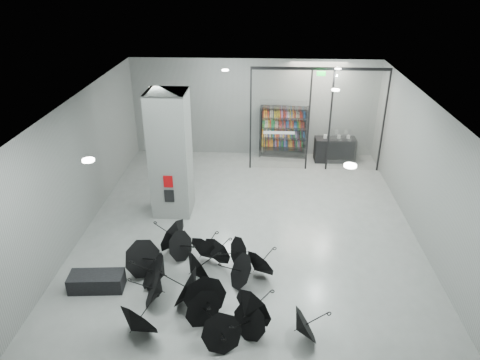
{
  "coord_description": "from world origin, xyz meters",
  "views": [
    {
      "loc": [
        0.32,
        -10.71,
        7.42
      ],
      "look_at": [
        -0.3,
        1.5,
        1.4
      ],
      "focal_mm": 33.37,
      "sensor_mm": 36.0,
      "label": 1
    }
  ],
  "objects_px": {
    "bench": "(97,281)",
    "column": "(171,154)",
    "bookshelf": "(283,132)",
    "umbrella_cluster": "(200,284)",
    "shop_counter": "(335,150)"
  },
  "relations": [
    {
      "from": "bench",
      "to": "column",
      "type": "bearing_deg",
      "value": 68.56
    },
    {
      "from": "umbrella_cluster",
      "to": "bench",
      "type": "bearing_deg",
      "value": 178.77
    },
    {
      "from": "bookshelf",
      "to": "shop_counter",
      "type": "bearing_deg",
      "value": -3.88
    },
    {
      "from": "column",
      "to": "bench",
      "type": "xyz_separation_m",
      "value": [
        -1.21,
        -4.03,
        -1.78
      ]
    },
    {
      "from": "bench",
      "to": "umbrella_cluster",
      "type": "distance_m",
      "value": 2.62
    },
    {
      "from": "bench",
      "to": "umbrella_cluster",
      "type": "height_order",
      "value": "umbrella_cluster"
    },
    {
      "from": "umbrella_cluster",
      "to": "column",
      "type": "bearing_deg",
      "value": 109.02
    },
    {
      "from": "bookshelf",
      "to": "umbrella_cluster",
      "type": "bearing_deg",
      "value": -98.02
    },
    {
      "from": "bench",
      "to": "bookshelf",
      "type": "xyz_separation_m",
      "value": [
        4.94,
        8.78,
        0.86
      ]
    },
    {
      "from": "bookshelf",
      "to": "umbrella_cluster",
      "type": "distance_m",
      "value": 9.17
    },
    {
      "from": "column",
      "to": "shop_counter",
      "type": "bearing_deg",
      "value": 36.74
    },
    {
      "from": "shop_counter",
      "to": "umbrella_cluster",
      "type": "bearing_deg",
      "value": -119.14
    },
    {
      "from": "column",
      "to": "shop_counter",
      "type": "distance_m",
      "value": 7.44
    },
    {
      "from": "column",
      "to": "bookshelf",
      "type": "distance_m",
      "value": 6.11
    },
    {
      "from": "column",
      "to": "umbrella_cluster",
      "type": "height_order",
      "value": "column"
    }
  ]
}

